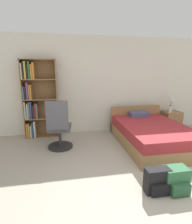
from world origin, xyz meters
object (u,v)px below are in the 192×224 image
Objects in this scene: nightstand at (171,120)px; backpack_black at (157,181)px; backpack_green at (175,180)px; bookshelf at (35,100)px; water_bottle at (170,109)px; table_lamp at (172,98)px; bed at (151,133)px; office_chair at (59,128)px.

nightstand reaches higher than backpack_black.
nightstand reaches higher than backpack_green.
bookshelf is 5.54× the size of backpack_green.
water_bottle is (3.67, -0.18, -0.34)m from bookshelf.
nightstand is at bearing 58.07° from backpack_green.
nightstand is 1.08× the size of table_lamp.
backpack_black is (-0.73, -1.61, -0.08)m from bed.
office_chair reaches higher than backpack_black.
backpack_black is (-1.71, -2.40, -0.47)m from water_bottle.
office_chair reaches higher than water_bottle.
office_chair is 3.30m from table_lamp.
water_bottle is 0.58× the size of backpack_black.
backpack_green is at bearing -121.17° from table_lamp.
table_lamp is 2.39× the size of water_bottle.
bed is 2.12m from office_chair.
water_bottle reaches higher than bed.
bed is at bearing -2.41° from office_chair.
bookshelf is at bearing 160.15° from bed.
backpack_black is at bearing 177.72° from backpack_green.
bookshelf reaches higher than office_chair.
bed is 4.13× the size of table_lamp.
backpack_green is (-1.57, -2.52, -0.10)m from nightstand.
backpack_green is (-1.52, -2.52, -0.76)m from table_lamp.
bookshelf is at bearing 178.91° from nightstand.
bed reaches higher than nightstand.
bookshelf is 3.94× the size of table_lamp.
backpack_green is (-1.44, -2.41, -0.47)m from water_bottle.
backpack_green is at bearing -120.78° from water_bottle.
water_bottle is at bearing 54.60° from backpack_black.
bed is (2.69, -0.97, -0.73)m from bookshelf.
bookshelf is 5.49× the size of backpack_black.
office_chair is 5.29× the size of water_bottle.
bed is 1.87× the size of office_chair.
water_bottle is at bearing 59.22° from backpack_green.
backpack_green is (-0.46, -1.62, -0.09)m from bed.
water_bottle reaches higher than backpack_black.
water_bottle is 2.98m from backpack_black.
nightstand is (3.22, 0.81, -0.22)m from office_chair.
bookshelf is 0.95× the size of bed.
nightstand is 0.66m from table_lamp.
backpack_green is at bearing -49.29° from bookshelf.
nightstand is at bearing 53.74° from backpack_black.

